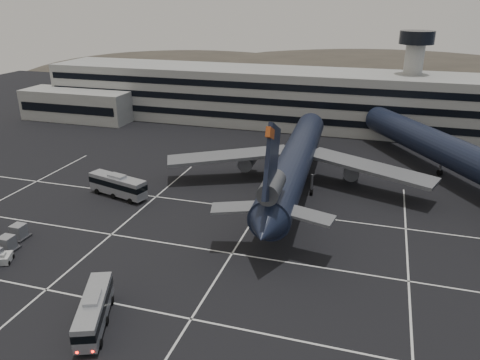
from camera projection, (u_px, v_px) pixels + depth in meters
name	position (u px, v px, depth m)	size (l,w,h in m)	color
ground	(135.00, 255.00, 61.06)	(260.00, 260.00, 0.00)	black
lane_markings	(145.00, 253.00, 61.45)	(90.00, 55.62, 0.01)	silver
terminal	(256.00, 97.00, 122.62)	(125.00, 26.00, 24.00)	gray
hills	(357.00, 99.00, 211.85)	(352.00, 180.00, 44.00)	#38332B
trijet_main	(295.00, 161.00, 79.61)	(47.41, 57.64, 18.08)	black
trijet_far	(447.00, 149.00, 85.27)	(36.40, 51.76, 18.08)	black
bus_near	(94.00, 309.00, 47.39)	(5.86, 10.00, 3.48)	gray
bus_far	(118.00, 185.00, 78.08)	(11.32, 5.32, 3.90)	gray
tug_a	(5.00, 258.00, 59.09)	(2.17, 2.60, 1.45)	silver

